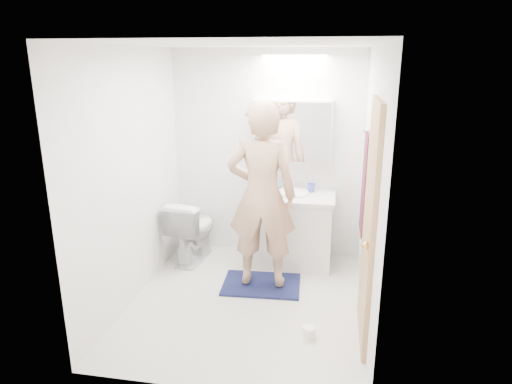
% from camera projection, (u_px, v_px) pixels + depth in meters
% --- Properties ---
extents(floor, '(2.50, 2.50, 0.00)m').
position_uv_depth(floor, '(247.00, 302.00, 4.41)').
color(floor, silver).
rests_on(floor, ground).
extents(ceiling, '(2.50, 2.50, 0.00)m').
position_uv_depth(ceiling, '(245.00, 44.00, 3.73)').
color(ceiling, white).
rests_on(ceiling, floor).
extents(wall_back, '(2.50, 0.00, 2.50)m').
position_uv_depth(wall_back, '(267.00, 155.00, 5.25)').
color(wall_back, white).
rests_on(wall_back, floor).
extents(wall_front, '(2.50, 0.00, 2.50)m').
position_uv_depth(wall_front, '(208.00, 235.00, 2.89)').
color(wall_front, white).
rests_on(wall_front, floor).
extents(wall_left, '(0.00, 2.50, 2.50)m').
position_uv_depth(wall_left, '(131.00, 178.00, 4.25)').
color(wall_left, white).
rests_on(wall_left, floor).
extents(wall_right, '(0.00, 2.50, 2.50)m').
position_uv_depth(wall_right, '(371.00, 190.00, 3.89)').
color(wall_right, white).
rests_on(wall_right, floor).
extents(vanity_cabinet, '(0.90, 0.55, 0.78)m').
position_uv_depth(vanity_cabinet, '(291.00, 231.00, 5.16)').
color(vanity_cabinet, silver).
rests_on(vanity_cabinet, floor).
extents(countertop, '(0.95, 0.58, 0.04)m').
position_uv_depth(countertop, '(292.00, 197.00, 5.04)').
color(countertop, silver).
rests_on(countertop, vanity_cabinet).
extents(sink_basin, '(0.36, 0.36, 0.03)m').
position_uv_depth(sink_basin, '(293.00, 193.00, 5.06)').
color(sink_basin, white).
rests_on(sink_basin, countertop).
extents(faucet, '(0.02, 0.02, 0.16)m').
position_uv_depth(faucet, '(294.00, 183.00, 5.22)').
color(faucet, '#B9B9BD').
rests_on(faucet, countertop).
extents(medicine_cabinet, '(0.88, 0.14, 0.70)m').
position_uv_depth(medicine_cabinet, '(292.00, 131.00, 5.04)').
color(medicine_cabinet, white).
rests_on(medicine_cabinet, wall_back).
extents(mirror_panel, '(0.84, 0.01, 0.66)m').
position_uv_depth(mirror_panel, '(292.00, 132.00, 4.97)').
color(mirror_panel, silver).
rests_on(mirror_panel, medicine_cabinet).
extents(toilet, '(0.51, 0.78, 0.75)m').
position_uv_depth(toilet, '(192.00, 229.00, 5.24)').
color(toilet, white).
rests_on(toilet, floor).
extents(bath_rug, '(0.83, 0.59, 0.02)m').
position_uv_depth(bath_rug, '(261.00, 284.00, 4.72)').
color(bath_rug, '#161F46').
rests_on(bath_rug, floor).
extents(person, '(0.71, 0.49, 1.87)m').
position_uv_depth(person, '(262.00, 196.00, 4.45)').
color(person, tan).
rests_on(person, bath_rug).
extents(door, '(0.04, 0.80, 2.00)m').
position_uv_depth(door, '(369.00, 225.00, 3.62)').
color(door, tan).
rests_on(door, wall_right).
extents(door_knob, '(0.06, 0.06, 0.06)m').
position_uv_depth(door_knob, '(366.00, 246.00, 3.36)').
color(door_knob, gold).
rests_on(door_knob, door).
extents(towel, '(0.02, 0.42, 1.00)m').
position_uv_depth(towel, '(364.00, 184.00, 4.44)').
color(towel, '#121C3A').
rests_on(towel, wall_right).
extents(towel_hook, '(0.07, 0.02, 0.02)m').
position_uv_depth(towel_hook, '(366.00, 131.00, 4.29)').
color(towel_hook, silver).
rests_on(towel_hook, wall_right).
extents(soap_bottle_a, '(0.08, 0.08, 0.20)m').
position_uv_depth(soap_bottle_a, '(263.00, 181.00, 5.21)').
color(soap_bottle_a, beige).
rests_on(soap_bottle_a, countertop).
extents(soap_bottle_b, '(0.10, 0.11, 0.18)m').
position_uv_depth(soap_bottle_b, '(277.00, 182.00, 5.21)').
color(soap_bottle_b, '#5D9DC8').
rests_on(soap_bottle_b, countertop).
extents(toothbrush_cup, '(0.12, 0.12, 0.10)m').
position_uv_depth(toothbrush_cup, '(311.00, 188.00, 5.14)').
color(toothbrush_cup, '#4652D3').
rests_on(toothbrush_cup, countertop).
extents(toilet_paper_roll, '(0.11, 0.11, 0.10)m').
position_uv_depth(toilet_paper_roll, '(309.00, 332.00, 3.84)').
color(toilet_paper_roll, white).
rests_on(toilet_paper_roll, floor).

